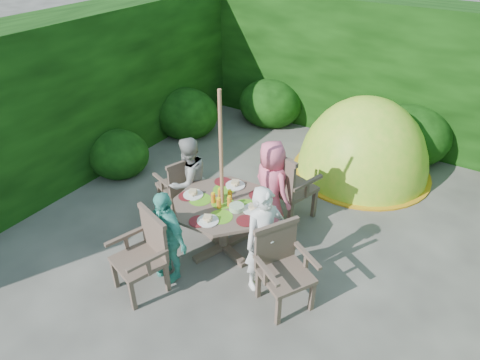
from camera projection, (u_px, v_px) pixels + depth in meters
The scene contains 13 objects.
ground at pixel (289, 248), 5.67m from camera, with size 60.00×60.00×0.00m, color #44423D.
hedge_enclosure at pixel (339, 126), 5.94m from camera, with size 9.00×9.00×2.50m.
patio_table at pixel (223, 210), 5.34m from camera, with size 1.61×1.61×0.88m.
parasol_pole at pixel (222, 177), 5.08m from camera, with size 0.04×0.04×2.20m, color #985F3D.
garden_chair_right at pixel (282, 266), 4.68m from camera, with size 0.71×0.73×0.94m.
garden_chair_left at pixel (179, 183), 6.18m from camera, with size 0.58×0.62×0.84m.
garden_chair_back at pixel (287, 185), 5.92m from camera, with size 0.77×0.72×1.06m.
garden_chair_front at pixel (144, 253), 4.84m from camera, with size 0.69×0.65×0.95m.
child_right at pixel (264, 240), 4.78m from camera, with size 0.49×0.32×1.35m, color white.
child_left at pixel (189, 181), 5.87m from camera, with size 0.62×0.49×1.28m, color #9E9D99.
child_back at pixel (271, 186), 5.73m from camera, with size 0.64×0.42×1.32m, color pink.
child_front at pixel (166, 236), 4.94m from camera, with size 0.71×0.30×1.21m, color #52C0AD.
dome_tent at pixel (359, 172), 7.30m from camera, with size 2.74×2.74×2.62m.
Camera 1 is at (1.79, -3.95, 3.81)m, focal length 32.00 mm.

